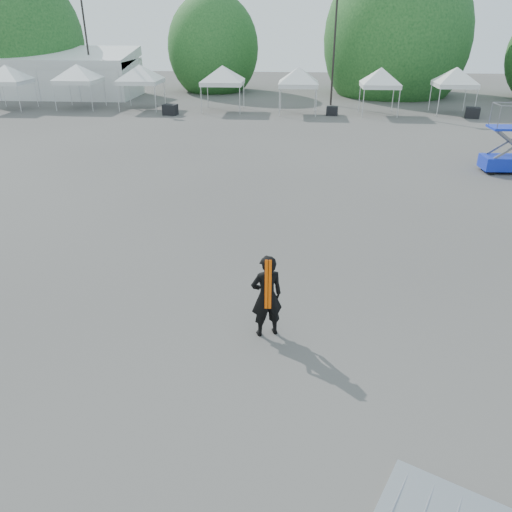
{
  "coord_description": "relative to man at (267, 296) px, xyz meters",
  "views": [
    {
      "loc": [
        0.27,
        -11.24,
        6.54
      ],
      "look_at": [
        -0.62,
        -0.3,
        1.3
      ],
      "focal_mm": 35.0,
      "sensor_mm": 36.0,
      "label": 1
    }
  ],
  "objects": [
    {
      "name": "ground",
      "position": [
        0.27,
        1.69,
        -0.99
      ],
      "size": [
        120.0,
        120.0,
        0.0
      ],
      "primitive_type": "plane",
      "color": "#474442",
      "rests_on": "ground"
    },
    {
      "name": "tent_e",
      "position": [
        0.53,
        29.46,
        2.07
      ],
      "size": [
        4.05,
        4.05,
        3.88
      ],
      "color": "silver",
      "rests_on": "ground"
    },
    {
      "name": "tent_g",
      "position": [
        12.06,
        30.23,
        2.07
      ],
      "size": [
        4.0,
        4.0,
        3.88
      ],
      "color": "silver",
      "rests_on": "ground"
    },
    {
      "name": "crate_west",
      "position": [
        -8.92,
        27.97,
        -0.61
      ],
      "size": [
        1.13,
        0.97,
        0.77
      ],
      "primitive_type": "cube",
      "rotation": [
        0.0,
        0.0,
        -0.22
      ],
      "color": "black",
      "rests_on": "ground"
    },
    {
      "name": "tree_mid_e",
      "position": [
        9.27,
        40.69,
        3.85
      ],
      "size": [
        5.12,
        5.12,
        7.79
      ],
      "color": "#382314",
      "rests_on": "ground"
    },
    {
      "name": "crate_mid",
      "position": [
        3.1,
        28.82,
        -0.67
      ],
      "size": [
        0.89,
        0.74,
        0.64
      ],
      "primitive_type": "cube",
      "rotation": [
        0.0,
        0.0,
        -0.13
      ],
      "color": "black",
      "rests_on": "ground"
    },
    {
      "name": "tent_c",
      "position": [
        -11.73,
        30.48,
        2.07
      ],
      "size": [
        4.39,
        4.39,
        3.88
      ],
      "color": "silver",
      "rests_on": "ground"
    },
    {
      "name": "light_pole_west",
      "position": [
        -17.73,
        35.69,
        4.78
      ],
      "size": [
        0.6,
        0.25,
        10.3
      ],
      "color": "black",
      "rests_on": "ground"
    },
    {
      "name": "tree_far_w",
      "position": [
        -25.73,
        39.69,
        3.55
      ],
      "size": [
        4.8,
        4.8,
        7.3
      ],
      "color": "#382314",
      "rests_on": "ground"
    },
    {
      "name": "tent_f",
      "position": [
        6.51,
        29.45,
        2.07
      ],
      "size": [
        3.85,
        3.85,
        3.88
      ],
      "color": "silver",
      "rests_on": "ground"
    },
    {
      "name": "marquee",
      "position": [
        -21.73,
        36.69,
        0.98
      ],
      "size": [
        15.0,
        6.25,
        4.23
      ],
      "color": "silver",
      "rests_on": "ground"
    },
    {
      "name": "man",
      "position": [
        0.0,
        0.0,
        0.0
      ],
      "size": [
        0.84,
        0.7,
        1.98
      ],
      "rotation": [
        0.0,
        0.0,
        3.5
      ],
      "color": "black",
      "rests_on": "ground"
    },
    {
      "name": "tent_d",
      "position": [
        -5.24,
        30.19,
        2.07
      ],
      "size": [
        4.4,
        4.4,
        3.88
      ],
      "color": "silver",
      "rests_on": "ground"
    },
    {
      "name": "crate_east",
      "position": [
        13.14,
        28.5,
        -0.61
      ],
      "size": [
        1.13,
        0.97,
        0.76
      ],
      "primitive_type": "cube",
      "rotation": [
        0.0,
        0.0,
        -0.25
      ],
      "color": "black",
      "rests_on": "ground"
    },
    {
      "name": "tent_a",
      "position": [
        -21.9,
        29.39,
        2.07
      ],
      "size": [
        4.15,
        4.15,
        3.88
      ],
      "color": "silver",
      "rests_on": "ground"
    },
    {
      "name": "light_pole_east",
      "position": [
        3.27,
        33.69,
        4.52
      ],
      "size": [
        0.6,
        0.25,
        9.8
      ],
      "color": "black",
      "rests_on": "ground"
    },
    {
      "name": "tree_mid_w",
      "position": [
        -7.73,
        41.69,
        2.94
      ],
      "size": [
        4.16,
        4.16,
        6.33
      ],
      "color": "#382314",
      "rests_on": "ground"
    },
    {
      "name": "tent_b",
      "position": [
        -16.73,
        30.46,
        2.07
      ],
      "size": [
        4.42,
        4.42,
        3.88
      ],
      "color": "silver",
      "rests_on": "ground"
    }
  ]
}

